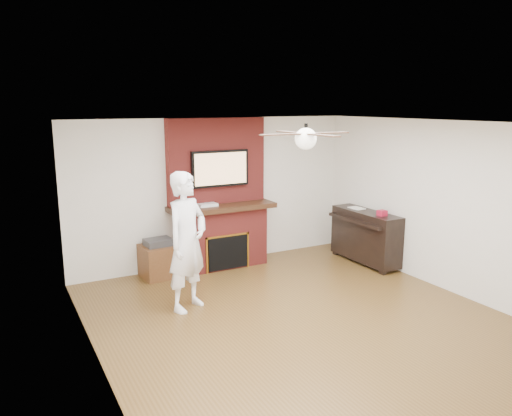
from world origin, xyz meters
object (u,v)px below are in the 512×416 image
side_table (159,259)px  fireplace (220,209)px  piano (365,235)px  person (187,242)px

side_table → fireplace: bearing=-0.7°
fireplace → piano: (2.28, -1.06, -0.50)m
person → fireplace: bearing=22.6°
person → piano: 3.46m
side_table → piano: size_ratio=0.44×
person → piano: person is taller
person → piano: size_ratio=1.33×
person → piano: bearing=-23.0°
person → side_table: size_ratio=3.00×
fireplace → side_table: bearing=-176.5°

